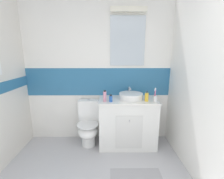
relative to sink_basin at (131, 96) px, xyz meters
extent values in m
cube|color=white|center=(-0.57, 0.31, -0.48)|extent=(3.20, 0.10, 0.85)
cube|color=teal|center=(-0.57, 0.31, 0.19)|extent=(3.20, 0.10, 0.50)
cube|color=white|center=(-0.57, 0.31, 1.02)|extent=(3.20, 0.10, 1.15)
cube|color=silver|center=(-0.05, 0.25, 0.91)|extent=(0.60, 0.02, 0.82)
cube|color=white|center=(-0.05, 0.21, 1.40)|extent=(0.59, 0.10, 0.08)
cube|color=white|center=(0.78, -0.94, 0.34)|extent=(0.10, 3.48, 2.50)
cube|color=white|center=(-0.05, 0.00, -0.50)|extent=(0.96, 0.52, 0.82)
cube|color=white|center=(-0.05, -0.01, -0.07)|extent=(0.98, 0.54, 0.03)
cube|color=silver|center=(-0.05, -0.26, -0.54)|extent=(0.43, 0.01, 0.57)
cylinder|color=silver|center=(-0.05, -0.28, -0.33)|extent=(0.02, 0.02, 0.03)
cylinder|color=white|center=(0.00, 0.00, 0.00)|extent=(0.40, 0.40, 0.10)
cylinder|color=#B3B3B8|center=(0.00, 0.00, 0.04)|extent=(0.33, 0.33, 0.01)
cylinder|color=silver|center=(0.00, 0.23, 0.03)|extent=(0.03, 0.03, 0.16)
cylinder|color=silver|center=(0.00, 0.12, 0.11)|extent=(0.02, 0.18, 0.02)
cylinder|color=white|center=(-0.74, -0.02, -0.82)|extent=(0.24, 0.24, 0.18)
ellipsoid|color=white|center=(-0.74, -0.06, -0.62)|extent=(0.34, 0.42, 0.22)
cylinder|color=white|center=(-0.74, -0.06, -0.49)|extent=(0.37, 0.37, 0.02)
cube|color=white|center=(-0.74, 0.15, -0.31)|extent=(0.36, 0.17, 0.39)
cylinder|color=silver|center=(-0.74, 0.15, -0.11)|extent=(0.04, 0.04, 0.02)
cylinder|color=white|center=(0.37, -0.15, -0.01)|extent=(0.06, 0.06, 0.09)
cylinder|color=#D872BF|center=(0.36, -0.15, 0.05)|extent=(0.03, 0.04, 0.16)
cube|color=white|center=(0.36, -0.15, 0.13)|extent=(0.02, 0.02, 0.03)
cylinder|color=#D83F4C|center=(0.37, -0.14, 0.06)|extent=(0.03, 0.03, 0.18)
cube|color=white|center=(0.37, -0.14, 0.15)|extent=(0.01, 0.02, 0.03)
cylinder|color=#D83F4C|center=(0.36, -0.15, 0.06)|extent=(0.03, 0.04, 0.17)
cube|color=white|center=(0.36, -0.15, 0.14)|extent=(0.02, 0.02, 0.03)
cylinder|color=yellow|center=(0.24, -0.12, 0.01)|extent=(0.06, 0.06, 0.14)
cylinder|color=#262626|center=(0.24, -0.12, 0.10)|extent=(0.01, 0.01, 0.04)
cylinder|color=#262626|center=(0.24, -0.14, 0.12)|extent=(0.01, 0.02, 0.01)
cylinder|color=pink|center=(-0.44, -0.13, 0.03)|extent=(0.05, 0.05, 0.16)
cylinder|color=black|center=(-0.44, -0.13, 0.12)|extent=(0.04, 0.04, 0.02)
cylinder|color=#2659B2|center=(-0.34, -0.15, -0.01)|extent=(0.06, 0.06, 0.10)
cylinder|color=black|center=(-0.34, -0.15, 0.05)|extent=(0.04, 0.04, 0.02)
cube|color=#99999E|center=(-0.01, -0.80, -0.90)|extent=(0.69, 0.34, 0.01)
camera|label=1|loc=(-0.35, -2.54, 0.69)|focal=24.96mm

